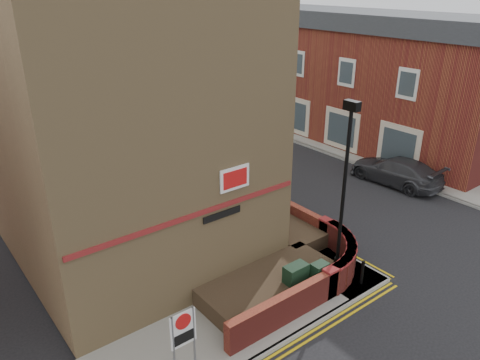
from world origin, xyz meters
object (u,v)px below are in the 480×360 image
Objects in this scene: zone_sign at (183,335)px; silver_car_near at (206,159)px; lamppost at (343,194)px; utility_cabinet_large at (295,281)px.

zone_sign is 14.64m from silver_car_near.
silver_car_near is (2.05, 11.07, -2.58)m from lamppost.
zone_sign is at bearing -170.31° from utility_cabinet_large.
lamppost reaches higher than zone_sign.
utility_cabinet_large is at bearing -112.82° from silver_car_near.
lamppost is at bearing -3.01° from utility_cabinet_large.
utility_cabinet_large is (-1.90, 0.10, -2.62)m from lamppost.
lamppost is 1.35× the size of silver_car_near.
zone_sign is 0.47× the size of silver_car_near.
lamppost is 3.24m from utility_cabinet_large.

